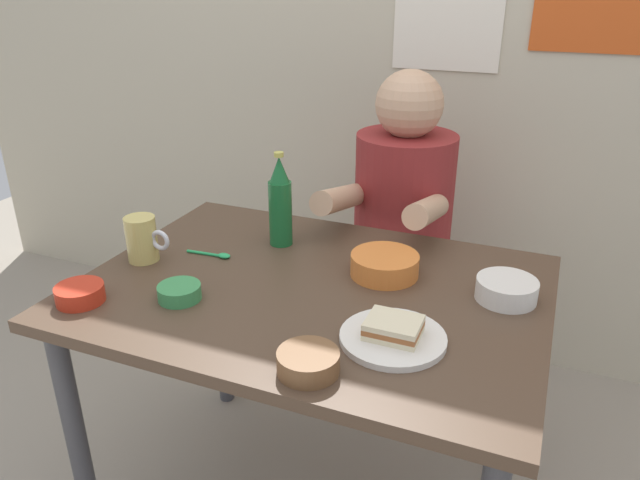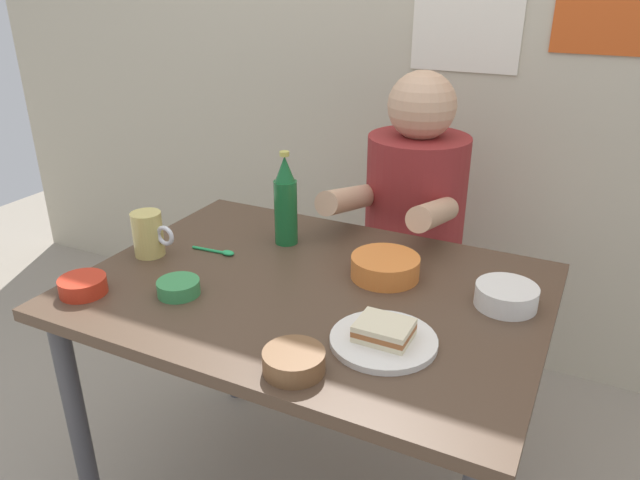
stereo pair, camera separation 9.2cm
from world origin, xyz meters
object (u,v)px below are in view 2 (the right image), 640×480
(person_seated, at_px, (414,200))
(beer_bottle, at_px, (286,203))
(plate_orange, at_px, (383,341))
(sandwich, at_px, (384,330))
(dip_bowl_green, at_px, (178,287))
(stool, at_px, (408,310))
(beer_mug, at_px, (149,234))
(dining_table, at_px, (311,318))

(person_seated, xyz_separation_m, beer_bottle, (-0.23, -0.42, 0.09))
(plate_orange, height_order, sandwich, sandwich)
(person_seated, bearing_deg, plate_orange, -76.23)
(beer_bottle, relative_size, dip_bowl_green, 2.62)
(stool, bearing_deg, beer_mug, -127.90)
(plate_orange, bearing_deg, beer_mug, 170.47)
(person_seated, relative_size, beer_bottle, 2.75)
(plate_orange, bearing_deg, beer_bottle, 140.34)
(stool, height_order, beer_mug, beer_mug)
(beer_bottle, bearing_deg, dip_bowl_green, -102.35)
(dip_bowl_green, bearing_deg, dining_table, 34.33)
(dining_table, xyz_separation_m, beer_bottle, (-0.18, 0.19, 0.21))
(beer_mug, bearing_deg, dining_table, 4.56)
(plate_orange, height_order, beer_mug, beer_mug)
(person_seated, xyz_separation_m, beer_mug, (-0.52, -0.66, 0.03))
(dining_table, relative_size, stool, 2.44)
(beer_bottle, bearing_deg, person_seated, 61.18)
(person_seated, relative_size, plate_orange, 3.27)
(dining_table, relative_size, beer_mug, 8.73)
(plate_orange, xyz_separation_m, beer_bottle, (-0.42, 0.35, 0.11))
(dining_table, xyz_separation_m, dip_bowl_green, (-0.26, -0.18, 0.11))
(stool, distance_m, person_seated, 0.42)
(sandwich, xyz_separation_m, beer_mug, (-0.71, 0.12, 0.03))
(stool, relative_size, plate_orange, 2.05)
(stool, xyz_separation_m, beer_bottle, (-0.23, -0.44, 0.51))
(dining_table, bearing_deg, beer_mug, -175.44)
(plate_orange, bearing_deg, dining_table, 147.68)
(person_seated, distance_m, sandwich, 0.80)
(sandwich, bearing_deg, dining_table, 147.68)
(dining_table, xyz_separation_m, beer_mug, (-0.46, -0.04, 0.15))
(sandwich, relative_size, beer_bottle, 0.42)
(sandwich, xyz_separation_m, beer_bottle, (-0.42, 0.35, 0.09))
(beer_mug, distance_m, beer_bottle, 0.37)
(dining_table, bearing_deg, dip_bowl_green, -145.67)
(sandwich, bearing_deg, dip_bowl_green, -177.71)
(person_seated, distance_m, beer_bottle, 0.49)
(dining_table, xyz_separation_m, person_seated, (0.06, 0.62, 0.12))
(person_seated, distance_m, dip_bowl_green, 0.85)
(stool, relative_size, beer_bottle, 1.72)
(sandwich, bearing_deg, beer_bottle, 140.34)
(beer_mug, relative_size, beer_bottle, 0.48)
(plate_orange, bearing_deg, sandwich, 180.00)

